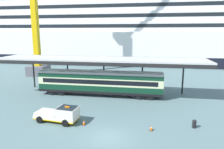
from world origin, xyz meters
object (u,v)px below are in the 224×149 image
traffic_cone_near (151,128)px  dockside_crane (38,1)px  traffic_cone_mid (84,122)px  cruise_ship (120,28)px  quay_bollard (194,123)px  service_truck (60,114)px  train_carriage (100,82)px

traffic_cone_near → dockside_crane: bearing=135.5°
traffic_cone_mid → traffic_cone_near: bearing=-0.6°
cruise_ship → dockside_crane: dockside_crane is taller
cruise_ship → quay_bollard: bearing=-73.7°
traffic_cone_near → quay_bollard: size_ratio=0.62×
service_truck → quay_bollard: service_truck is taller
traffic_cone_mid → quay_bollard: (12.25, 1.39, 0.20)m
traffic_cone_near → dockside_crane: size_ratio=0.01×
train_carriage → service_truck: 11.40m
quay_bollard → cruise_ship: bearing=106.3°
traffic_cone_near → quay_bollard: bearing=17.4°
train_carriage → traffic_cone_near: train_carriage is taller
traffic_cone_mid → dockside_crane: 36.03m
traffic_cone_mid → dockside_crane: (-18.56, 25.58, 17.28)m
cruise_ship → traffic_cone_mid: (3.05, -53.60, -11.48)m
cruise_ship → traffic_cone_mid: size_ratio=281.96×
service_truck → traffic_cone_mid: (2.95, -0.39, -0.68)m
train_carriage → traffic_cone_near: bearing=-54.3°
traffic_cone_near → quay_bollard: 4.91m
cruise_ship → traffic_cone_mid: 54.90m
train_carriage → dockside_crane: 27.37m
dockside_crane → quay_bollard: dockside_crane is taller
service_truck → quay_bollard: 15.24m
service_truck → train_carriage: bearing=78.8°
dockside_crane → traffic_cone_near: bearing=-44.5°
traffic_cone_near → traffic_cone_mid: traffic_cone_mid is taller
service_truck → dockside_crane: 33.97m
train_carriage → traffic_cone_mid: 11.70m
cruise_ship → service_truck: 54.29m
cruise_ship → traffic_cone_mid: bearing=-86.7°
dockside_crane → quay_bollard: size_ratio=58.48×
service_truck → quay_bollard: size_ratio=5.63×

